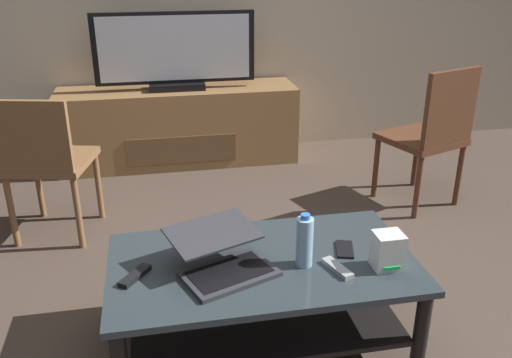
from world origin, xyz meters
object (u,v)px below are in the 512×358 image
at_px(side_chair, 45,158).
at_px(cell_phone, 345,249).
at_px(laptop, 223,257).
at_px(media_cabinet, 179,126).
at_px(tv_remote, 135,276).
at_px(soundbar_remote, 337,268).
at_px(coffee_table, 262,286).
at_px(water_bottle_near, 305,241).
at_px(television, 175,53).
at_px(dining_chair, 432,131).
at_px(router_box, 388,251).

xyz_separation_m(side_chair, cell_phone, (1.37, -1.14, -0.09)).
bearing_deg(laptop, media_cabinet, 90.78).
distance_m(laptop, cell_phone, 0.53).
height_order(tv_remote, soundbar_remote, same).
distance_m(coffee_table, water_bottle_near, 0.29).
height_order(media_cabinet, tv_remote, media_cabinet).
height_order(water_bottle_near, soundbar_remote, water_bottle_near).
bearing_deg(water_bottle_near, television, 98.82).
height_order(coffee_table, side_chair, side_chair).
xyz_separation_m(media_cabinet, soundbar_remote, (0.48, -2.40, 0.12)).
height_order(media_cabinet, side_chair, side_chair).
bearing_deg(tv_remote, soundbar_remote, 29.42).
bearing_deg(media_cabinet, side_chair, -125.97).
distance_m(television, cell_phone, 2.35).
xyz_separation_m(television, soundbar_remote, (0.48, -2.38, -0.45)).
bearing_deg(coffee_table, dining_chair, 40.36).
distance_m(coffee_table, tv_remote, 0.53).
xyz_separation_m(media_cabinet, side_chair, (-0.81, -1.12, 0.20)).
distance_m(television, side_chair, 1.41).
height_order(water_bottle_near, cell_phone, water_bottle_near).
relative_size(cell_phone, tv_remote, 0.88).
relative_size(television, water_bottle_near, 5.23).
xyz_separation_m(coffee_table, laptop, (-0.17, -0.04, 0.18)).
bearing_deg(soundbar_remote, side_chair, 117.18).
relative_size(side_chair, soundbar_remote, 5.44).
distance_m(side_chair, tv_remote, 1.28).
bearing_deg(television, soundbar_remote, -78.61).
distance_m(tv_remote, soundbar_remote, 0.80).
bearing_deg(router_box, tv_remote, 173.33).
height_order(router_box, tv_remote, router_box).
relative_size(router_box, soundbar_remote, 0.95).
height_order(coffee_table, tv_remote, tv_remote).
xyz_separation_m(media_cabinet, television, (-0.00, -0.02, 0.57)).
height_order(side_chair, water_bottle_near, side_chair).
bearing_deg(television, router_box, -74.15).
bearing_deg(dining_chair, soundbar_remote, -129.92).
relative_size(coffee_table, media_cabinet, 0.69).
xyz_separation_m(dining_chair, cell_phone, (-0.98, -1.12, -0.10)).
distance_m(water_bottle_near, tv_remote, 0.68).
height_order(media_cabinet, soundbar_remote, media_cabinet).
relative_size(media_cabinet, cell_phone, 13.08).
bearing_deg(dining_chair, media_cabinet, 143.69).
bearing_deg(laptop, water_bottle_near, -4.46).
xyz_separation_m(media_cabinet, laptop, (0.03, -2.31, 0.17)).
bearing_deg(tv_remote, cell_phone, 39.41).
distance_m(side_chair, router_box, 1.97).
xyz_separation_m(coffee_table, tv_remote, (-0.51, -0.03, 0.13)).
height_order(side_chair, router_box, side_chair).
distance_m(dining_chair, router_box, 1.54).
distance_m(media_cabinet, side_chair, 1.40).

